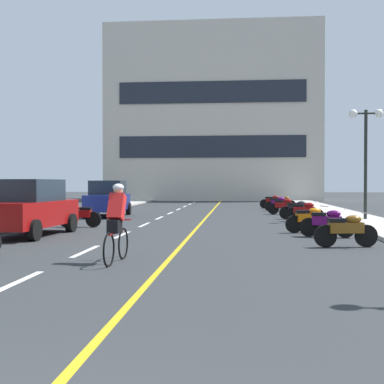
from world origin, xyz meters
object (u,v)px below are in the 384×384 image
motorcycle_4 (346,229)px  motorcycle_11 (278,203)px  street_lamp_mid (366,138)px  motorcycle_12 (283,202)px  motorcycle_8 (305,211)px  cyclist_rider (116,221)px  motorcycle_7 (79,215)px  motorcycle_13 (273,201)px  parked_car_near (29,207)px  motorcycle_9 (297,209)px  parked_car_mid (108,198)px  motorcycle_10 (284,206)px  motorcycle_5 (327,222)px  motorcycle_6 (310,219)px

motorcycle_4 → motorcycle_11: same height
street_lamp_mid → motorcycle_12: bearing=105.7°
street_lamp_mid → motorcycle_8: bearing=-170.7°
cyclist_rider → motorcycle_4: bearing=29.2°
motorcycle_7 → cyclist_rider: (3.48, -8.38, 0.41)m
motorcycle_4 → motorcycle_13: (-0.50, 20.51, 0.00)m
motorcycle_11 → motorcycle_12: size_ratio=1.00×
motorcycle_12 → motorcycle_4: bearing=-90.1°
parked_car_near → motorcycle_7: size_ratio=2.52×
motorcycle_4 → motorcycle_9: size_ratio=1.00×
parked_car_mid → motorcycle_10: (9.04, 2.26, -0.44)m
parked_car_near → motorcycle_4: 9.79m
motorcycle_7 → motorcycle_12: 16.23m
motorcycle_10 → motorcycle_9: bearing=-84.5°
parked_car_mid → motorcycle_8: size_ratio=2.61×
street_lamp_mid → motorcycle_7: bearing=-161.9°
street_lamp_mid → motorcycle_4: street_lamp_mid is taller
parked_car_mid → motorcycle_7: parked_car_mid is taller
street_lamp_mid → motorcycle_10: (-3.12, 4.64, -3.20)m
motorcycle_4 → motorcycle_5: (-0.06, 2.47, 0.00)m
street_lamp_mid → motorcycle_7: 12.70m
parked_car_mid → motorcycle_8: parked_car_mid is taller
parked_car_near → motorcycle_10: size_ratio=2.55×
cyclist_rider → motorcycle_13: bearing=78.1°
motorcycle_5 → motorcycle_10: bearing=91.6°
motorcycle_8 → motorcycle_10: bearing=94.8°
motorcycle_7 → motorcycle_12: size_ratio=1.01×
motorcycle_13 → motorcycle_8: bearing=-87.3°
parked_car_near → motorcycle_9: size_ratio=2.53×
street_lamp_mid → motorcycle_9: street_lamp_mid is taller
motorcycle_6 → motorcycle_13: (-0.10, 16.59, 0.00)m
motorcycle_12 → cyclist_rider: size_ratio=0.96×
motorcycle_6 → motorcycle_9: (0.35, 6.49, 0.00)m
cyclist_rider → motorcycle_8: bearing=64.9°
motorcycle_4 → motorcycle_6: same height
motorcycle_5 → motorcycle_7: same height
motorcycle_4 → motorcycle_9: (-0.05, 10.40, 0.00)m
motorcycle_5 → motorcycle_10: (-0.32, 11.31, 0.00)m
parked_car_near → cyclist_rider: parked_car_near is taller
motorcycle_10 → parked_car_near: bearing=-128.2°
parked_car_mid → motorcycle_10: parked_car_mid is taller
motorcycle_8 → cyclist_rider: cyclist_rider is taller
parked_car_near → parked_car_mid: size_ratio=1.00×
motorcycle_8 → motorcycle_9: bearing=93.4°
motorcycle_4 → motorcycle_6: bearing=95.9°
motorcycle_5 → motorcycle_12: bearing=89.7°
cyclist_rider → motorcycle_5: bearing=45.7°
parked_car_mid → motorcycle_5: parked_car_mid is taller
motorcycle_7 → motorcycle_12: same height
parked_car_near → motorcycle_13: 20.53m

